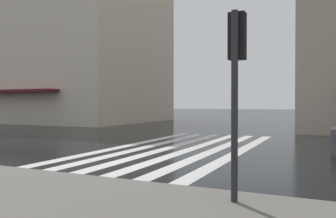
# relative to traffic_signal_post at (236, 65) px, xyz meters

# --- Properties ---
(ground_plane) EXTENTS (220.00, 220.00, 0.00)m
(ground_plane) POSITION_rel_traffic_signal_post_xyz_m (3.64, 4.18, -2.60)
(ground_plane) COLOR black
(zebra_crossing) EXTENTS (13.00, 5.50, 0.01)m
(zebra_crossing) POSITION_rel_traffic_signal_post_xyz_m (7.64, 4.17, -2.59)
(zebra_crossing) COLOR silver
(zebra_crossing) RESTS_ON ground_plane
(haussmann_block_mid) EXTENTS (15.99, 25.67, 19.54)m
(haussmann_block_mid) POSITION_rel_traffic_signal_post_xyz_m (23.53, 27.87, 6.97)
(haussmann_block_mid) COLOR beige
(haussmann_block_mid) RESTS_ON ground_plane
(traffic_signal_post) EXTENTS (0.44, 0.30, 3.39)m
(traffic_signal_post) POSITION_rel_traffic_signal_post_xyz_m (0.00, 0.00, 0.00)
(traffic_signal_post) COLOR #232326
(traffic_signal_post) RESTS_ON sidewalk_pavement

